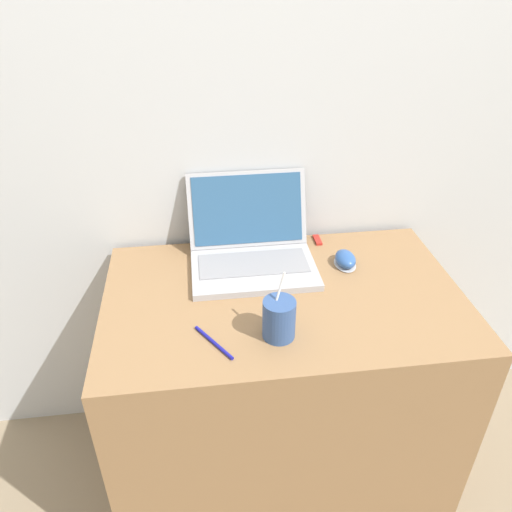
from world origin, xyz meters
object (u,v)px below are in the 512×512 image
object	(u,v)px
drink_cup	(279,318)
computer_mouse	(345,260)
usb_stick	(317,240)
pen	(214,342)
laptop	(252,247)

from	to	relation	value
drink_cup	computer_mouse	bearing A→B (deg)	48.75
computer_mouse	usb_stick	bearing A→B (deg)	108.30
usb_stick	pen	bearing A→B (deg)	-129.22
drink_cup	usb_stick	world-z (taller)	drink_cup
drink_cup	usb_stick	size ratio (longest dim) A/B	2.96
usb_stick	pen	distance (m)	0.59
laptop	usb_stick	distance (m)	0.26
pen	usb_stick	bearing A→B (deg)	50.78
pen	drink_cup	bearing A→B (deg)	3.35
laptop	computer_mouse	bearing A→B (deg)	-10.87
laptop	computer_mouse	distance (m)	0.29
drink_cup	usb_stick	bearing A→B (deg)	65.07
computer_mouse	pen	xyz separation A→B (m)	(-0.42, -0.30, -0.01)
drink_cup	usb_stick	xyz separation A→B (m)	(0.21, 0.44, -0.05)
drink_cup	pen	world-z (taller)	drink_cup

